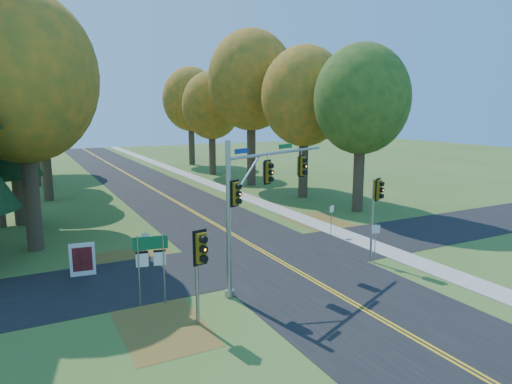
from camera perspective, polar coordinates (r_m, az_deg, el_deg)
name	(u,v)px	position (r m, az deg, el deg)	size (l,w,h in m)	color
ground	(291,268)	(23.23, 4.43, -9.45)	(160.00, 160.00, 0.00)	#385A1F
road_main	(291,268)	(23.23, 4.43, -9.43)	(8.00, 160.00, 0.02)	black
road_cross	(272,257)	(24.85, 1.96, -8.07)	(60.00, 6.00, 0.02)	black
centerline_left	(290,268)	(23.17, 4.22, -9.44)	(0.10, 160.00, 0.01)	gold
centerline_right	(293,267)	(23.27, 4.64, -9.35)	(0.10, 160.00, 0.01)	gold
sidewalk_east	(385,250)	(26.88, 15.80, -6.99)	(1.60, 160.00, 0.06)	#9E998E
leaf_patch_w_near	(142,264)	(24.37, -14.04, -8.77)	(4.00, 6.00, 0.00)	brown
leaf_patch_e	(329,225)	(31.66, 9.13, -4.15)	(3.50, 8.00, 0.00)	brown
leaf_patch_w_far	(162,325)	(17.85, -11.71, -15.96)	(3.00, 5.00, 0.00)	brown
tree_w_a	(23,78)	(27.93, -27.15, 12.58)	(8.00, 8.00, 14.15)	#38281C
tree_e_a	(362,100)	(35.83, 13.07, 11.15)	(7.20, 7.20, 12.73)	#38281C
tree_w_b	(9,70)	(34.87, -28.45, 13.25)	(8.60, 8.60, 15.38)	#38281C
tree_e_b	(305,97)	(40.92, 6.11, 11.73)	(7.60, 7.60, 13.33)	#38281C
tree_w_c	(42,108)	(43.01, -25.14, 9.49)	(6.80, 6.80, 11.91)	#38281C
tree_e_c	(251,81)	(47.45, -0.57, 13.72)	(8.80, 8.80, 15.79)	#38281C
tree_w_d	(30,89)	(51.73, -26.45, 11.40)	(8.20, 8.20, 14.56)	#38281C
tree_e_d	(212,106)	(55.47, -5.54, 10.67)	(7.00, 7.00, 12.32)	#38281C
tree_w_e	(38,91)	(62.68, -25.62, 11.36)	(8.40, 8.40, 14.97)	#38281C
tree_e_e	(191,99)	(65.92, -8.15, 11.38)	(7.80, 7.80, 13.74)	#38281C
traffic_mast	(256,192)	(19.98, 0.05, -0.02)	(6.71, 3.32, 6.62)	#96989E
east_signal_pole	(377,199)	(23.92, 14.85, -0.84)	(0.49, 0.59, 4.43)	#92949A
ped_signal_pole	(200,255)	(16.56, -7.03, -7.82)	(0.57, 0.67, 3.65)	gray
route_sign_cluster	(151,256)	(18.84, -13.00, -7.77)	(1.36, 0.29, 2.95)	gray
info_kiosk	(82,260)	(23.40, -20.87, -7.91)	(1.17, 0.31, 1.60)	silver
reg_sign_e_north	(331,215)	(28.93, 9.41, -2.80)	(0.37, 0.13, 1.98)	gray
reg_sign_e_south	(376,236)	(24.21, 14.71, -5.38)	(0.38, 0.19, 2.10)	gray
reg_sign_w	(146,245)	(22.75, -13.62, -6.44)	(0.38, 0.15, 2.05)	gray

